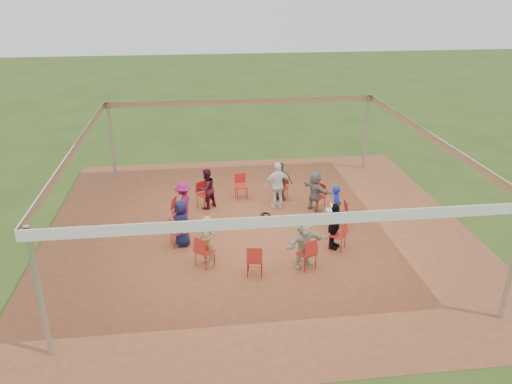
{
  "coord_description": "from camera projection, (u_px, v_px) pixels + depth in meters",
  "views": [
    {
      "loc": [
        -1.78,
        -13.7,
        7.21
      ],
      "look_at": [
        -0.05,
        0.3,
        1.17
      ],
      "focal_mm": 35.0,
      "sensor_mm": 36.0,
      "label": 1
    }
  ],
  "objects": [
    {
      "name": "person_seated_8",
      "position": [
        334.0,
        226.0,
        14.25
      ],
      "size": [
        0.81,
        0.92,
        1.41
      ],
      "primitive_type": "imported",
      "rotation": [
        0.0,
        0.0,
        0.97
      ],
      "color": "black",
      "rests_on": "ground"
    },
    {
      "name": "dirt_patch",
      "position": [
        259.0,
        230.0,
        15.54
      ],
      "size": [
        13.0,
        13.0,
        0.0
      ],
      "primitive_type": "plane",
      "color": "brown",
      "rests_on": "ground"
    },
    {
      "name": "person_seated_2",
      "position": [
        281.0,
        182.0,
        17.36
      ],
      "size": [
        0.93,
        0.74,
        1.41
      ],
      "primitive_type": "imported",
      "rotation": [
        0.0,
        0.0,
        2.69
      ],
      "color": "#234733",
      "rests_on": "ground"
    },
    {
      "name": "chair_1",
      "position": [
        317.0,
        197.0,
        16.81
      ],
      "size": [
        0.59,
        0.59,
        0.9
      ],
      "primitive_type": null,
      "rotation": [
        0.0,
        0.0,
        2.12
      ],
      "color": "red",
      "rests_on": "ground"
    },
    {
      "name": "chair_2",
      "position": [
        282.0,
        187.0,
        17.57
      ],
      "size": [
        0.57,
        0.58,
        0.9
      ],
      "primitive_type": null,
      "rotation": [
        0.0,
        0.0,
        2.69
      ],
      "color": "red",
      "rests_on": "ground"
    },
    {
      "name": "person_seated_0",
      "position": [
        336.0,
        206.0,
        15.48
      ],
      "size": [
        0.35,
        0.52,
        1.41
      ],
      "primitive_type": "imported",
      "rotation": [
        0.0,
        0.0,
        1.55
      ],
      "color": "#1426A3",
      "rests_on": "ground"
    },
    {
      "name": "ground",
      "position": [
        259.0,
        230.0,
        15.54
      ],
      "size": [
        80.0,
        80.0,
        0.0
      ],
      "primitive_type": "plane",
      "color": "#2F4816",
      "rests_on": "ground"
    },
    {
      "name": "person_seated_6",
      "position": [
        207.0,
        241.0,
        13.45
      ],
      "size": [
        0.61,
        0.59,
        1.41
      ],
      "primitive_type": "imported",
      "rotation": [
        0.0,
        0.0,
        -0.74
      ],
      "color": "tan",
      "rests_on": "ground"
    },
    {
      "name": "chair_7",
      "position": [
        205.0,
        251.0,
        13.46
      ],
      "size": [
        0.61,
        0.61,
        0.9
      ],
      "primitive_type": null,
      "rotation": [
        0.0,
        0.0,
        -0.74
      ],
      "color": "red",
      "rests_on": "ground"
    },
    {
      "name": "chair_5",
      "position": [
        180.0,
        211.0,
        15.8
      ],
      "size": [
        0.55,
        0.53,
        0.9
      ],
      "primitive_type": null,
      "rotation": [
        0.0,
        0.0,
        -1.88
      ],
      "color": "red",
      "rests_on": "ground"
    },
    {
      "name": "person_seated_1",
      "position": [
        315.0,
        191.0,
        16.64
      ],
      "size": [
        1.09,
        1.37,
        1.41
      ],
      "primitive_type": "imported",
      "rotation": [
        0.0,
        0.0,
        2.12
      ],
      "color": "slate",
      "rests_on": "ground"
    },
    {
      "name": "chair_6",
      "position": [
        178.0,
        232.0,
        14.49
      ],
      "size": [
        0.53,
        0.52,
        0.9
      ],
      "primitive_type": null,
      "rotation": [
        0.0,
        0.0,
        -1.31
      ],
      "color": "red",
      "rests_on": "ground"
    },
    {
      "name": "chair_0",
      "position": [
        339.0,
        214.0,
        15.59
      ],
      "size": [
        0.45,
        0.43,
        0.9
      ],
      "primitive_type": null,
      "rotation": [
        0.0,
        0.0,
        1.55
      ],
      "color": "red",
      "rests_on": "ground"
    },
    {
      "name": "chair_4",
      "position": [
        204.0,
        195.0,
        16.97
      ],
      "size": [
        0.6,
        0.61,
        0.9
      ],
      "primitive_type": null,
      "rotation": [
        0.0,
        0.0,
        -2.45
      ],
      "color": "red",
      "rests_on": "ground"
    },
    {
      "name": "laptop",
      "position": [
        331.0,
        208.0,
        15.48
      ],
      "size": [
        0.24,
        0.3,
        0.21
      ],
      "rotation": [
        0.0,
        0.0,
        1.55
      ],
      "color": "#B7B7BC",
      "rests_on": "ground"
    },
    {
      "name": "tent",
      "position": [
        259.0,
        158.0,
        14.6
      ],
      "size": [
        10.33,
        10.33,
        3.0
      ],
      "color": "#B2B2B7",
      "rests_on": "ground"
    },
    {
      "name": "person_seated_7",
      "position": [
        304.0,
        243.0,
        13.34
      ],
      "size": [
        1.39,
        0.96,
        1.41
      ],
      "primitive_type": "imported",
      "rotation": [
        0.0,
        0.0,
        0.4
      ],
      "color": "#B7B5A1",
      "rests_on": "ground"
    },
    {
      "name": "person_seated_5",
      "position": [
        182.0,
        223.0,
        14.43
      ],
      "size": [
        0.55,
        0.76,
        1.41
      ],
      "primitive_type": "imported",
      "rotation": [
        0.0,
        0.0,
        -1.31
      ],
      "color": "#161740",
      "rests_on": "ground"
    },
    {
      "name": "chair_3",
      "position": [
        241.0,
        187.0,
        17.63
      ],
      "size": [
        0.47,
        0.49,
        0.9
      ],
      "primitive_type": null,
      "rotation": [
        0.0,
        0.0,
        -3.02
      ],
      "color": "red",
      "rests_on": "ground"
    },
    {
      "name": "cable_coil",
      "position": [
        266.0,
        215.0,
        16.51
      ],
      "size": [
        0.36,
        0.36,
        0.03
      ],
      "rotation": [
        0.0,
        0.0,
        0.1
      ],
      "color": "black",
      "rests_on": "ground"
    },
    {
      "name": "standing_person",
      "position": [
        278.0,
        185.0,
        16.75
      ],
      "size": [
        1.04,
        0.67,
        1.64
      ],
      "primitive_type": "imported",
      "rotation": [
        0.0,
        0.0,
        3.33
      ],
      "color": "white",
      "rests_on": "ground"
    },
    {
      "name": "chair_8",
      "position": [
        255.0,
        260.0,
        13.03
      ],
      "size": [
        0.49,
        0.5,
        0.9
      ],
      "primitive_type": null,
      "rotation": [
        0.0,
        0.0,
        -0.17
      ],
      "color": "red",
      "rests_on": "ground"
    },
    {
      "name": "person_seated_3",
      "position": [
        206.0,
        189.0,
        16.79
      ],
      "size": [
        0.78,
        0.74,
        1.41
      ],
      "primitive_type": "imported",
      "rotation": [
        0.0,
        0.0,
        -2.45
      ],
      "color": "#40101E",
      "rests_on": "ground"
    },
    {
      "name": "person_seated_4",
      "position": [
        183.0,
        204.0,
        15.67
      ],
      "size": [
        0.71,
        1.0,
        1.41
      ],
      "primitive_type": "imported",
      "rotation": [
        0.0,
        0.0,
        -1.88
      ],
      "color": "#81135C",
      "rests_on": "ground"
    },
    {
      "name": "chair_10",
      "position": [
        337.0,
        235.0,
        14.3
      ],
      "size": [
        0.6,
        0.59,
        0.9
      ],
      "primitive_type": null,
      "rotation": [
        0.0,
        0.0,
        0.97
      ],
      "color": "red",
      "rests_on": "ground"
    },
    {
      "name": "chair_9",
      "position": [
        307.0,
        253.0,
        13.34
      ],
      "size": [
        0.56,
        0.57,
        0.9
      ],
      "primitive_type": null,
      "rotation": [
        0.0,
        0.0,
        0.4
      ],
      "color": "red",
      "rests_on": "ground"
    }
  ]
}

